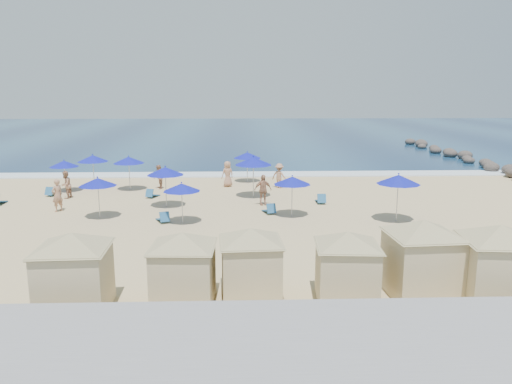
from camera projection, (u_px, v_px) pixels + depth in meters
ground at (203, 225)px, 25.82m from camera, size 160.00×160.00×0.00m
ocean at (227, 133)px, 79.65m from camera, size 160.00×80.00×0.06m
surf_line at (216, 175)px, 40.99m from camera, size 160.00×2.50×0.08m
seawall at (166, 345)px, 12.48m from camera, size 160.00×6.10×1.22m
rock_jetty at (455, 155)px, 50.94m from camera, size 2.56×26.66×0.96m
trash_bin at (197, 249)px, 20.79m from camera, size 0.98×0.98×0.77m
cabana_0 at (73, 262)px, 15.60m from camera, size 4.51×4.51×2.83m
cabana_1 at (183, 259)px, 16.20m from camera, size 4.22×4.22×2.65m
cabana_2 at (251, 254)px, 16.73m from camera, size 4.20×4.20×2.64m
cabana_3 at (347, 258)px, 16.37m from camera, size 4.17×4.17×2.62m
cabana_4 at (422, 248)px, 16.77m from camera, size 4.66×4.66×2.93m
cabana_5 at (499, 254)px, 16.14m from camera, size 4.67×4.67×2.94m
umbrella_0 at (64, 164)px, 33.96m from camera, size 1.97×1.97×2.24m
umbrella_1 at (93, 158)px, 35.22m from camera, size 2.15×2.15×2.45m
umbrella_2 at (98, 182)px, 26.94m from camera, size 2.03×2.03×2.31m
umbrella_3 at (129, 160)px, 34.50m from camera, size 2.14×2.14×2.44m
umbrella_4 at (165, 171)px, 29.47m from camera, size 2.20×2.20×2.51m
umbrella_5 at (182, 187)px, 25.89m from camera, size 1.95×1.95×2.22m
umbrella_6 at (253, 161)px, 32.16m from camera, size 2.41×2.41×2.74m
umbrella_7 at (292, 181)px, 27.28m from camera, size 2.05×2.05×2.33m
umbrella_8 at (247, 155)px, 37.53m from camera, size 2.07×2.07×2.35m
umbrella_9 at (398, 179)px, 26.20m from camera, size 2.30×2.30×2.62m
beach_chair_1 at (52, 192)px, 33.00m from camera, size 0.80×1.27×0.65m
beach_chair_2 at (152, 194)px, 32.45m from camera, size 0.85×1.22×0.62m
beach_chair_3 at (163, 218)px, 26.43m from camera, size 0.92×1.25×0.63m
beach_chair_4 at (270, 210)px, 28.28m from camera, size 0.80×1.25×0.64m
beach_chair_5 at (321, 200)px, 30.81m from camera, size 0.53×1.19×0.65m
beachgoer_0 at (57, 195)px, 28.64m from camera, size 0.76×0.82×1.88m
beachgoer_1 at (159, 177)px, 35.20m from camera, size 0.88×0.99×1.70m
beachgoer_2 at (263, 190)px, 30.23m from camera, size 1.18×0.75×1.88m
beachgoer_3 at (279, 176)px, 35.45m from camera, size 1.32×1.15×1.77m
beachgoer_4 at (228, 174)px, 35.99m from camera, size 1.07×0.95×1.85m
beachgoer_5 at (66, 185)px, 32.08m from camera, size 0.80×0.96×1.78m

